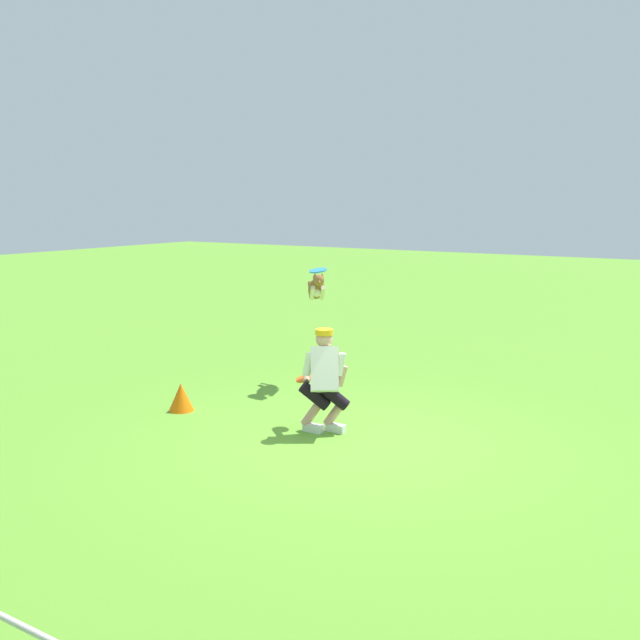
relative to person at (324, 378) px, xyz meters
The scene contains 6 objects.
ground_plane 0.92m from the person, 161.06° to the left, with size 60.00×60.00×0.00m, color #5E9C2F.
person is the anchor object (origin of this frame).
dog 2.55m from the person, 55.62° to the right, with size 0.66×0.84×0.55m.
frisbee_flying 2.49m from the person, 55.94° to the right, with size 0.27×0.27×0.02m, color #3197DB.
frisbee_held 0.40m from the person, 18.56° to the right, with size 0.24×0.24×0.02m, color #DE5710.
training_cone 2.22m from the person, ahead, with size 0.35×0.35×0.39m, color orange.
Camera 1 is at (-3.89, 7.05, 2.86)m, focal length 39.87 mm.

